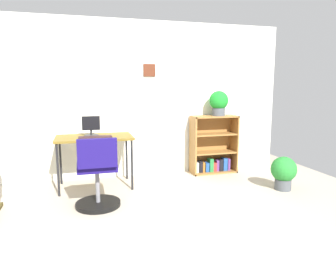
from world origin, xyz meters
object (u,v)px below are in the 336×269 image
object	(u,v)px
office_chair	(97,177)
potted_plant_on_shelf	(219,102)
bookshelf_low	(213,148)
desk	(94,140)
monitor	(91,127)
potted_plant_floor	(284,171)
keyboard	(95,137)

from	to	relation	value
office_chair	potted_plant_on_shelf	distance (m)	2.33
bookshelf_low	potted_plant_on_shelf	distance (m)	0.74
desk	potted_plant_on_shelf	bearing A→B (deg)	6.57
monitor	potted_plant_floor	distance (m)	2.70
desk	keyboard	distance (m)	0.12
bookshelf_low	keyboard	bearing A→B (deg)	-168.57
desk	monitor	distance (m)	0.20
potted_plant_on_shelf	office_chair	bearing A→B (deg)	-152.65
desk	office_chair	size ratio (longest dim) A/B	1.21
desk	office_chair	world-z (taller)	office_chair
monitor	keyboard	xyz separation A→B (m)	(0.05, -0.16, -0.11)
keyboard	potted_plant_on_shelf	world-z (taller)	potted_plant_on_shelf
potted_plant_on_shelf	bookshelf_low	bearing A→B (deg)	137.62
keyboard	potted_plant_on_shelf	size ratio (longest dim) A/B	1.11
office_chair	potted_plant_floor	world-z (taller)	office_chair
monitor	potted_plant_floor	xyz separation A→B (m)	(2.49, -0.87, -0.59)
office_chair	potted_plant_floor	distance (m)	2.46
potted_plant_on_shelf	potted_plant_floor	world-z (taller)	potted_plant_on_shelf
monitor	potted_plant_on_shelf	distance (m)	2.01
monitor	potted_plant_on_shelf	bearing A→B (deg)	4.61
office_chair	bookshelf_low	xyz separation A→B (m)	(1.89, 1.07, 0.03)
keyboard	potted_plant_on_shelf	xyz separation A→B (m)	(1.93, 0.32, 0.42)
keyboard	office_chair	size ratio (longest dim) A/B	0.51
keyboard	potted_plant_floor	xyz separation A→B (m)	(2.44, -0.70, -0.47)
bookshelf_low	potted_plant_floor	size ratio (longest dim) A/B	2.04
monitor	bookshelf_low	distance (m)	1.98
desk	keyboard	world-z (taller)	keyboard
desk	office_chair	distance (m)	0.84
desk	potted_plant_floor	world-z (taller)	desk
office_chair	potted_plant_on_shelf	size ratio (longest dim) A/B	2.15
office_chair	potted_plant_on_shelf	xyz separation A→B (m)	(1.95, 1.01, 0.77)
office_chair	potted_plant_floor	size ratio (longest dim) A/B	1.85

